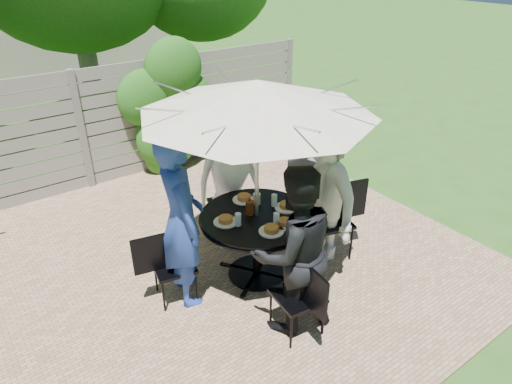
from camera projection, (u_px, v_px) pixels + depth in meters
patio_table at (257, 234)px, 5.04m from camera, size 1.46×1.46×0.81m
umbrella at (257, 97)px, 4.31m from camera, size 2.78×2.78×2.28m
chair_back at (227, 215)px, 5.96m from camera, size 0.54×0.69×0.90m
person_back at (229, 181)px, 5.58m from camera, size 0.92×0.69×1.69m
chair_left at (174, 279)px, 4.84m from camera, size 0.65×0.49×0.85m
person_left at (181, 220)px, 4.56m from camera, size 0.59×0.78×1.91m
chair_front at (298, 310)px, 4.41m from camera, size 0.48×0.67×0.89m
person_front at (294, 252)px, 4.23m from camera, size 0.97×0.82×1.75m
chair_right at (329, 234)px, 5.52m from camera, size 0.75×0.58×0.98m
person_right at (323, 193)px, 5.18m from camera, size 0.89×1.28×1.80m
plate_back at (244, 198)px, 5.20m from camera, size 0.26×0.26×0.06m
plate_left at (226, 220)px, 4.79m from camera, size 0.26×0.26×0.06m
plate_front at (271, 230)px, 4.63m from camera, size 0.26×0.26×0.06m
plate_right at (286, 206)px, 5.05m from camera, size 0.26×0.26×0.06m
plate_extra at (284, 223)px, 4.74m from camera, size 0.24×0.24×0.06m
glass_left at (238, 219)px, 4.72m from camera, size 0.07×0.07×0.14m
glass_front at (276, 219)px, 4.72m from camera, size 0.07×0.07×0.14m
glass_right at (274, 200)px, 5.07m from camera, size 0.07×0.07×0.14m
syrup_jug at (250, 208)px, 4.91m from camera, size 0.09×0.09×0.16m
coffee_cup at (257, 199)px, 5.11m from camera, size 0.08×0.08×0.12m
bbq_grill at (312, 175)px, 6.40m from camera, size 0.67×0.57×1.19m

